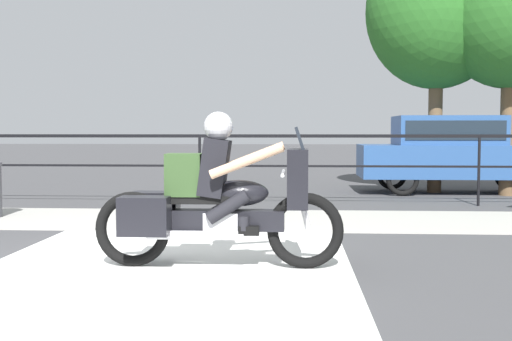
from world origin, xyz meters
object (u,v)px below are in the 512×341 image
Objects in this scene: tree_behind_sign at (437,12)px; tree_behind_car at (512,9)px; motorcycle at (215,199)px; parked_car at (455,150)px.

tree_behind_car is (1.40, -0.62, -0.07)m from tree_behind_sign.
tree_behind_car reaches higher than motorcycle.
parked_car is 3.04m from tree_behind_sign.
tree_behind_sign reaches higher than motorcycle.
motorcycle is 9.73m from tree_behind_car.
tree_behind_sign is (-0.40, 0.16, 3.01)m from parked_car.
tree_behind_car is at bearing 50.95° from motorcycle.
motorcycle is 9.06m from parked_car.
tree_behind_sign is at bearing 60.53° from motorcycle.
tree_behind_sign is at bearing 156.08° from tree_behind_car.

